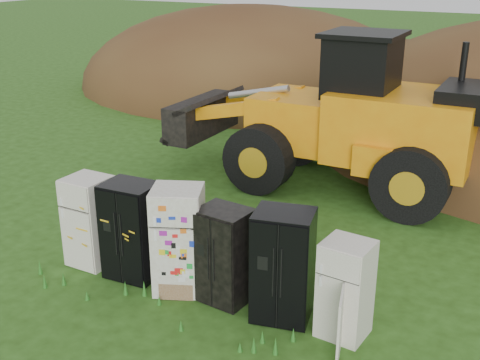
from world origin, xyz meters
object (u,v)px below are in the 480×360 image
Objects in this scene: fridge_leftmost at (90,221)px; fridge_sticker at (179,240)px; wheel_loader at (321,109)px; fridge_open_door at (345,289)px; fridge_black_right at (283,266)px; fridge_black_side at (132,230)px; fridge_dark_mid at (224,255)px.

fridge_sticker is at bearing 0.11° from fridge_leftmost.
wheel_loader is (0.26, 6.13, 1.00)m from fridge_sticker.
fridge_open_door is at bearing -22.47° from fridge_sticker.
fridge_leftmost is 2.01m from fridge_sticker.
fridge_sticker is 1.03× the size of fridge_black_right.
fridge_leftmost is 0.99m from fridge_black_side.
wheel_loader reaches higher than fridge_open_door.
fridge_black_side reaches higher than fridge_dark_mid.
fridge_sticker is 0.24× the size of wheel_loader.
fridge_black_side is at bearing 155.54° from fridge_sticker.
fridge_leftmost is 0.94× the size of fridge_black_right.
fridge_black_right is (2.95, 0.01, 0.03)m from fridge_black_side.
fridge_leftmost is 0.91× the size of fridge_sticker.
fridge_open_door is (1.04, -0.02, -0.13)m from fridge_black_right.
fridge_dark_mid is at bearing -1.18° from fridge_black_side.
fridge_sticker reaches higher than fridge_leftmost.
fridge_black_right is at bearing -2.18° from fridge_black_side.
fridge_black_right is at bearing 5.29° from fridge_dark_mid.
wheel_loader is (2.27, 6.08, 1.08)m from fridge_leftmost.
fridge_black_side is (0.99, -0.02, 0.03)m from fridge_leftmost.
fridge_leftmost is 0.96× the size of fridge_black_side.
fridge_black_right is at bearing -74.37° from wheel_loader.
fridge_sticker is 1.21× the size of fridge_open_door.
fridge_leftmost reaches higher than fridge_open_door.
wheel_loader is (-0.60, 6.06, 1.11)m from fridge_dark_mid.
fridge_black_right is at bearing -174.80° from fridge_open_door.
wheel_loader reaches higher than fridge_dark_mid.
fridge_black_right is (1.94, 0.04, -0.03)m from fridge_sticker.
fridge_leftmost is at bearing -172.77° from fridge_dark_mid.
fridge_leftmost is 4.99m from fridge_open_door.
fridge_dark_mid is at bearing 167.10° from fridge_black_right.
wheel_loader is (-1.68, 6.09, 1.02)m from fridge_black_right.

